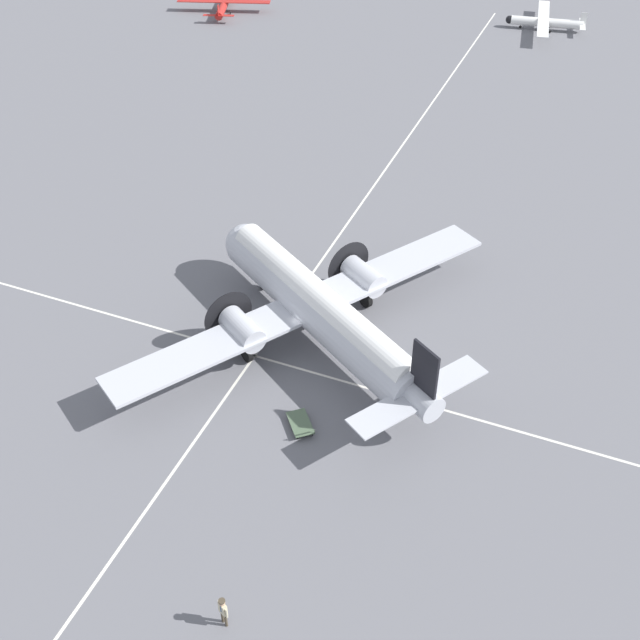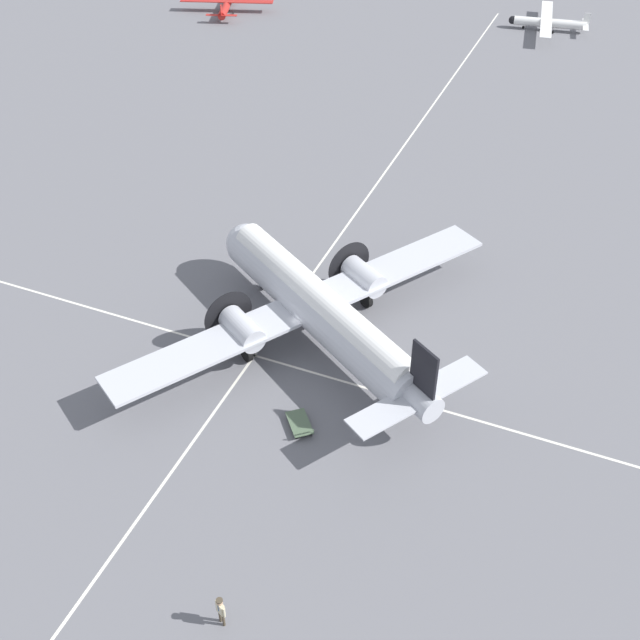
{
  "view_description": "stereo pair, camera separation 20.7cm",
  "coord_description": "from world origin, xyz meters",
  "px_view_note": "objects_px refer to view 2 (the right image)",
  "views": [
    {
      "loc": [
        -33.12,
        -13.65,
        31.78
      ],
      "look_at": [
        0.0,
        0.0,
        1.77
      ],
      "focal_mm": 45.0,
      "sensor_mm": 36.0,
      "label": 1
    },
    {
      "loc": [
        -33.04,
        -13.84,
        31.78
      ],
      "look_at": [
        0.0,
        0.0,
        1.77
      ],
      "focal_mm": 45.0,
      "sensor_mm": 36.0,
      "label": 2
    }
  ],
  "objects_px": {
    "airliner_main": "(316,305)",
    "light_aircraft_taxiing": "(227,4)",
    "baggage_cart": "(300,423)",
    "light_aircraft_distant": "(547,22)",
    "crew_foreground": "(220,609)",
    "suitcase_near_door": "(363,421)"
  },
  "relations": [
    {
      "from": "suitcase_near_door",
      "to": "baggage_cart",
      "type": "xyz_separation_m",
      "value": [
        -1.49,
        3.04,
        0.03
      ]
    },
    {
      "from": "baggage_cart",
      "to": "light_aircraft_distant",
      "type": "distance_m",
      "value": 63.49
    },
    {
      "from": "light_aircraft_taxiing",
      "to": "suitcase_near_door",
      "type": "bearing_deg",
      "value": -164.65
    },
    {
      "from": "airliner_main",
      "to": "light_aircraft_taxiing",
      "type": "relative_size",
      "value": 2.22
    },
    {
      "from": "baggage_cart",
      "to": "light_aircraft_distant",
      "type": "relative_size",
      "value": 0.19
    },
    {
      "from": "suitcase_near_door",
      "to": "light_aircraft_distant",
      "type": "distance_m",
      "value": 62.01
    },
    {
      "from": "crew_foreground",
      "to": "suitcase_near_door",
      "type": "xyz_separation_m",
      "value": [
        13.02,
        -1.53,
        -0.88
      ]
    },
    {
      "from": "airliner_main",
      "to": "light_aircraft_taxiing",
      "type": "distance_m",
      "value": 57.69
    },
    {
      "from": "airliner_main",
      "to": "suitcase_near_door",
      "type": "relative_size",
      "value": 43.85
    },
    {
      "from": "baggage_cart",
      "to": "light_aircraft_taxiing",
      "type": "bearing_deg",
      "value": -8.85
    },
    {
      "from": "light_aircraft_distant",
      "to": "airliner_main",
      "type": "bearing_deg",
      "value": 77.32
    },
    {
      "from": "crew_foreground",
      "to": "suitcase_near_door",
      "type": "distance_m",
      "value": 13.14
    },
    {
      "from": "suitcase_near_door",
      "to": "light_aircraft_taxiing",
      "type": "xyz_separation_m",
      "value": [
        53.72,
        36.5,
        0.59
      ]
    },
    {
      "from": "light_aircraft_taxiing",
      "to": "light_aircraft_distant",
      "type": "bearing_deg",
      "value": -95.46
    },
    {
      "from": "baggage_cart",
      "to": "light_aircraft_distant",
      "type": "height_order",
      "value": "light_aircraft_distant"
    },
    {
      "from": "suitcase_near_door",
      "to": "baggage_cart",
      "type": "bearing_deg",
      "value": 116.1
    },
    {
      "from": "crew_foreground",
      "to": "light_aircraft_distant",
      "type": "height_order",
      "value": "light_aircraft_distant"
    },
    {
      "from": "light_aircraft_distant",
      "to": "crew_foreground",
      "type": "bearing_deg",
      "value": 80.8
    },
    {
      "from": "crew_foreground",
      "to": "light_aircraft_distant",
      "type": "relative_size",
      "value": 0.16
    },
    {
      "from": "airliner_main",
      "to": "suitcase_near_door",
      "type": "xyz_separation_m",
      "value": [
        -5.4,
        -5.03,
        -2.37
      ]
    },
    {
      "from": "baggage_cart",
      "to": "crew_foreground",
      "type": "bearing_deg",
      "value": 147.39
    },
    {
      "from": "suitcase_near_door",
      "to": "light_aircraft_taxiing",
      "type": "relative_size",
      "value": 0.05
    }
  ]
}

